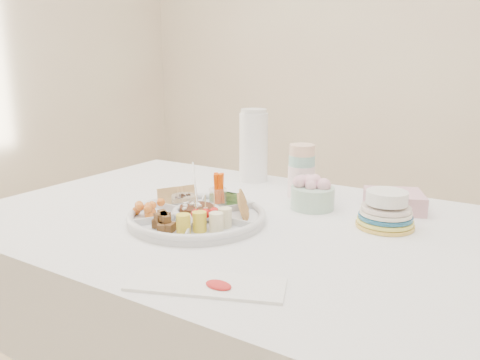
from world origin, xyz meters
The scene contains 16 objects.
wall_back centered at (0.00, 2.00, 1.35)m, with size 4.00×0.02×2.70m, color beige.
dining_table centered at (0.00, 0.00, 0.38)m, with size 1.52×1.02×0.76m, color white.
party_tray centered at (-0.08, -0.09, 0.78)m, with size 0.38×0.38×0.04m, color white.
bean_dip centered at (-0.08, -0.09, 0.79)m, with size 0.10×0.10×0.04m, color #48190E.
tortillas centered at (0.04, -0.02, 0.80)m, with size 0.09×0.09×0.06m, color #AC5B2A, non-canonical shape.
carrot_cucumber centered at (-0.07, 0.04, 0.82)m, with size 0.10×0.10×0.09m, color #FA4F00, non-canonical shape.
pita_raisins centered at (-0.19, -0.02, 0.80)m, with size 0.10×0.10×0.06m, color #EBBB75, non-canonical shape.
cherries centered at (-0.19, -0.15, 0.79)m, with size 0.11×0.11×0.04m, color gold, non-canonical shape.
granola_chunks centered at (-0.08, -0.22, 0.79)m, with size 0.09×0.09×0.04m, color #3F220F, non-canonical shape.
banana_tomato centered at (0.03, -0.15, 0.82)m, with size 0.12×0.12×0.10m, color #E4DF7D, non-canonical shape.
cup_stack centered at (0.06, 0.30, 0.88)m, with size 0.09×0.09×0.24m, color #DCF4D2.
thermos centered at (-0.18, 0.41, 0.90)m, with size 0.11×0.11×0.27m, color white.
flower_bowl centered at (0.15, 0.20, 0.81)m, with size 0.13×0.13×0.10m, color silver.
napkin_stack centered at (0.36, 0.32, 0.79)m, with size 0.17×0.14×0.06m, color #DFA4B3.
plate_stack centered at (0.38, 0.15, 0.81)m, with size 0.16×0.16×0.10m, color gold.
placemat centered at (0.17, -0.39, 0.76)m, with size 0.32×0.11×0.01m, color beige.
Camera 1 is at (0.69, -1.08, 1.19)m, focal length 35.00 mm.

